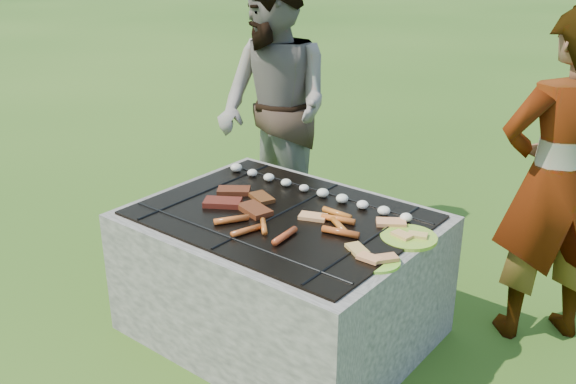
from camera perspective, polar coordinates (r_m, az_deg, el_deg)
name	(u,v)px	position (r m, az deg, el deg)	size (l,w,h in m)	color
lawn	(282,329)	(3.17, -0.57, -12.08)	(60.00, 60.00, 0.00)	#254C13
fire_pit	(281,278)	(3.02, -0.60, -7.65)	(1.30, 1.00, 0.62)	#AAA297
mushrooms	(312,190)	(3.07, 2.15, 0.19)	(1.06, 0.06, 0.04)	beige
pork_slabs	(241,201)	(2.97, -4.23, -0.79)	(0.41, 0.31, 0.02)	maroon
sausages	(300,225)	(2.72, 1.12, -2.98)	(0.57, 0.47, 0.03)	orange
bread_on_grate	(355,226)	(2.74, 5.98, -3.05)	(0.45, 0.42, 0.02)	#F6B37E
plate_far	(409,237)	(2.70, 10.68, -3.98)	(0.29, 0.29, 0.03)	gold
plate_near	(377,260)	(2.50, 7.88, -6.04)	(0.20, 0.20, 0.03)	#C5D332
cook	(557,182)	(3.04, 22.81, 0.81)	(0.56, 0.37, 1.53)	gray
bystander	(274,111)	(3.79, -1.28, 7.23)	(0.78, 0.61, 1.60)	#A18F86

